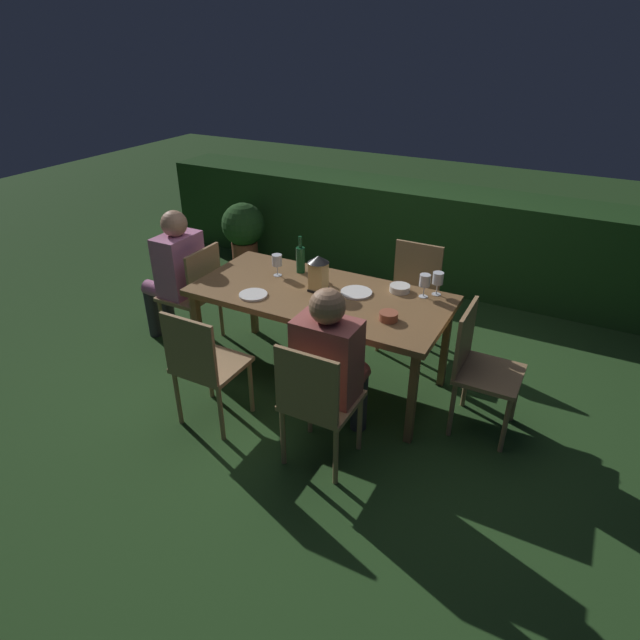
# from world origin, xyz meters

# --- Properties ---
(ground_plane) EXTENTS (16.00, 16.00, 0.00)m
(ground_plane) POSITION_xyz_m (0.00, 0.00, 0.00)
(ground_plane) COLOR #26471E
(dining_table) EXTENTS (1.84, 0.87, 0.74)m
(dining_table) POSITION_xyz_m (0.00, 0.00, 0.68)
(dining_table) COLOR brown
(dining_table) RESTS_ON ground
(chair_side_left_b) EXTENTS (0.42, 0.40, 0.87)m
(chair_side_left_b) POSITION_xyz_m (0.41, -0.83, 0.49)
(chair_side_left_b) COLOR #9E7A51
(chair_side_left_b) RESTS_ON ground
(person_in_rust) EXTENTS (0.38, 0.47, 1.15)m
(person_in_rust) POSITION_xyz_m (0.41, -0.63, 0.64)
(person_in_rust) COLOR #9E4C47
(person_in_rust) RESTS_ON ground
(chair_side_right_b) EXTENTS (0.42, 0.40, 0.87)m
(chair_side_right_b) POSITION_xyz_m (0.41, 0.83, 0.49)
(chair_side_right_b) COLOR #9E7A51
(chair_side_right_b) RESTS_ON ground
(chair_side_left_a) EXTENTS (0.42, 0.40, 0.87)m
(chair_side_left_a) POSITION_xyz_m (-0.41, -0.83, 0.49)
(chair_side_left_a) COLOR #9E7A51
(chair_side_left_a) RESTS_ON ground
(chair_head_near) EXTENTS (0.40, 0.42, 0.87)m
(chair_head_near) POSITION_xyz_m (-1.17, 0.00, 0.49)
(chair_head_near) COLOR #9E7A51
(chair_head_near) RESTS_ON ground
(person_in_pink) EXTENTS (0.48, 0.38, 1.15)m
(person_in_pink) POSITION_xyz_m (-1.37, 0.00, 0.64)
(person_in_pink) COLOR #C675A3
(person_in_pink) RESTS_ON ground
(chair_head_far) EXTENTS (0.40, 0.42, 0.87)m
(chair_head_far) POSITION_xyz_m (1.17, 0.00, 0.49)
(chair_head_far) COLOR #9E7A51
(chair_head_far) RESTS_ON ground
(lantern_centerpiece) EXTENTS (0.15, 0.15, 0.27)m
(lantern_centerpiece) POSITION_xyz_m (-0.03, 0.04, 0.88)
(lantern_centerpiece) COLOR black
(lantern_centerpiece) RESTS_ON dining_table
(green_bottle_on_table) EXTENTS (0.07, 0.07, 0.29)m
(green_bottle_on_table) POSITION_xyz_m (-0.31, 0.26, 0.84)
(green_bottle_on_table) COLOR #144723
(green_bottle_on_table) RESTS_ON dining_table
(wine_glass_a) EXTENTS (0.08, 0.08, 0.17)m
(wine_glass_a) POSITION_xyz_m (0.67, 0.29, 0.85)
(wine_glass_a) COLOR silver
(wine_glass_a) RESTS_ON dining_table
(wine_glass_b) EXTENTS (0.08, 0.08, 0.17)m
(wine_glass_b) POSITION_xyz_m (-0.43, 0.12, 0.85)
(wine_glass_b) COLOR silver
(wine_glass_b) RESTS_ON dining_table
(wine_glass_c) EXTENTS (0.08, 0.08, 0.17)m
(wine_glass_c) POSITION_xyz_m (0.18, -0.30, 0.85)
(wine_glass_c) COLOR silver
(wine_glass_c) RESTS_ON dining_table
(wine_glass_d) EXTENTS (0.08, 0.08, 0.17)m
(wine_glass_d) POSITION_xyz_m (0.74, 0.37, 0.85)
(wine_glass_d) COLOR silver
(wine_glass_d) RESTS_ON dining_table
(plate_a) EXTENTS (0.23, 0.23, 0.01)m
(plate_a) POSITION_xyz_m (0.23, 0.11, 0.74)
(plate_a) COLOR white
(plate_a) RESTS_ON dining_table
(plate_b) EXTENTS (0.20, 0.20, 0.01)m
(plate_b) POSITION_xyz_m (-0.40, -0.26, 0.74)
(plate_b) COLOR white
(plate_b) RESTS_ON dining_table
(bowl_olives) EXTENTS (0.12, 0.12, 0.06)m
(bowl_olives) POSITION_xyz_m (0.58, -0.15, 0.77)
(bowl_olives) COLOR #9E5138
(bowl_olives) RESTS_ON dining_table
(bowl_bread) EXTENTS (0.15, 0.15, 0.05)m
(bowl_bread) POSITION_xyz_m (0.49, 0.29, 0.76)
(bowl_bread) COLOR silver
(bowl_bread) RESTS_ON dining_table
(hedge_backdrop) EXTENTS (5.94, 0.62, 0.97)m
(hedge_backdrop) POSITION_xyz_m (0.00, 2.22, 0.49)
(hedge_backdrop) COLOR #1E4219
(hedge_backdrop) RESTS_ON ground
(potted_plant_by_hedge) EXTENTS (0.47, 0.47, 0.73)m
(potted_plant_by_hedge) POSITION_xyz_m (-1.79, 1.56, 0.43)
(potted_plant_by_hedge) COLOR brown
(potted_plant_by_hedge) RESTS_ON ground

